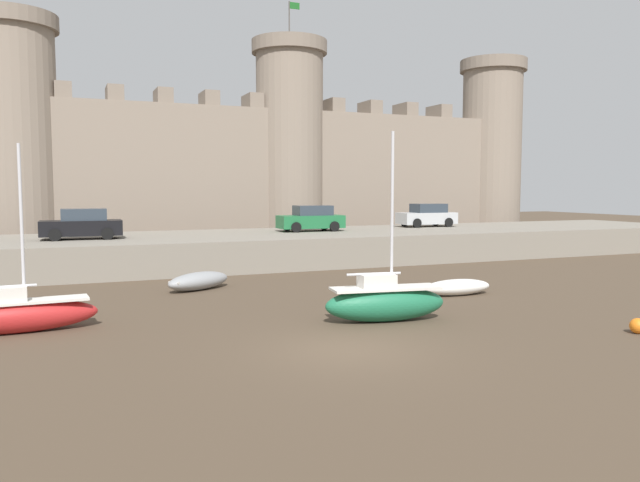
{
  "coord_description": "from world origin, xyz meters",
  "views": [
    {
      "loc": [
        -7.1,
        -15.06,
        4.38
      ],
      "look_at": [
        1.5,
        5.59,
        2.5
      ],
      "focal_mm": 35.0,
      "sensor_mm": 36.0,
      "label": 1
    }
  ],
  "objects_px": {
    "mooring_buoy_off_centre": "(638,326)",
    "car_quay_centre_west": "(82,225)",
    "car_quay_centre_east": "(427,216)",
    "rowboat_midflat_right": "(457,287)",
    "sailboat_near_channel_left": "(385,301)",
    "car_quay_east": "(311,219)",
    "rowboat_foreground_right": "(199,281)",
    "sailboat_midflat_centre": "(16,314)"
  },
  "relations": [
    {
      "from": "mooring_buoy_off_centre",
      "to": "car_quay_east",
      "type": "height_order",
      "value": "car_quay_east"
    },
    {
      "from": "sailboat_near_channel_left",
      "to": "car_quay_centre_east",
      "type": "height_order",
      "value": "sailboat_near_channel_left"
    },
    {
      "from": "rowboat_midflat_right",
      "to": "mooring_buoy_off_centre",
      "type": "xyz_separation_m",
      "value": [
        1.04,
        -7.85,
        -0.11
      ]
    },
    {
      "from": "mooring_buoy_off_centre",
      "to": "car_quay_centre_west",
      "type": "height_order",
      "value": "car_quay_centre_west"
    },
    {
      "from": "rowboat_midflat_right",
      "to": "mooring_buoy_off_centre",
      "type": "bearing_deg",
      "value": -82.45
    },
    {
      "from": "car_quay_centre_east",
      "to": "car_quay_east",
      "type": "xyz_separation_m",
      "value": [
        -9.26,
        -1.16,
        0.0
      ]
    },
    {
      "from": "sailboat_near_channel_left",
      "to": "car_quay_centre_west",
      "type": "xyz_separation_m",
      "value": [
        -8.79,
        17.29,
        1.81
      ]
    },
    {
      "from": "sailboat_near_channel_left",
      "to": "car_quay_centre_east",
      "type": "relative_size",
      "value": 1.51
    },
    {
      "from": "rowboat_foreground_right",
      "to": "sailboat_near_channel_left",
      "type": "bearing_deg",
      "value": -63.67
    },
    {
      "from": "sailboat_near_channel_left",
      "to": "mooring_buoy_off_centre",
      "type": "relative_size",
      "value": 13.19
    },
    {
      "from": "car_quay_centre_east",
      "to": "sailboat_midflat_centre",
      "type": "bearing_deg",
      "value": -146.25
    },
    {
      "from": "mooring_buoy_off_centre",
      "to": "car_quay_centre_west",
      "type": "xyz_separation_m",
      "value": [
        -15.03,
        21.78,
        2.25
      ]
    },
    {
      "from": "sailboat_near_channel_left",
      "to": "rowboat_midflat_right",
      "type": "distance_m",
      "value": 6.2
    },
    {
      "from": "sailboat_midflat_centre",
      "to": "rowboat_midflat_right",
      "type": "height_order",
      "value": "sailboat_midflat_centre"
    },
    {
      "from": "car_quay_centre_east",
      "to": "mooring_buoy_off_centre",
      "type": "bearing_deg",
      "value": -107.88
    },
    {
      "from": "sailboat_midflat_centre",
      "to": "car_quay_east",
      "type": "relative_size",
      "value": 1.39
    },
    {
      "from": "sailboat_near_channel_left",
      "to": "mooring_buoy_off_centre",
      "type": "bearing_deg",
      "value": -35.74
    },
    {
      "from": "sailboat_near_channel_left",
      "to": "car_quay_east",
      "type": "xyz_separation_m",
      "value": [
        4.77,
        18.49,
        1.81
      ]
    },
    {
      "from": "sailboat_near_channel_left",
      "to": "rowboat_midflat_right",
      "type": "bearing_deg",
      "value": 32.9
    },
    {
      "from": "mooring_buoy_off_centre",
      "to": "car_quay_centre_west",
      "type": "relative_size",
      "value": 0.11
    },
    {
      "from": "sailboat_midflat_centre",
      "to": "mooring_buoy_off_centre",
      "type": "xyz_separation_m",
      "value": [
        17.4,
        -7.31,
        -0.36
      ]
    },
    {
      "from": "rowboat_foreground_right",
      "to": "rowboat_midflat_right",
      "type": "distance_m",
      "value": 11.01
    },
    {
      "from": "mooring_buoy_off_centre",
      "to": "car_quay_east",
      "type": "distance_m",
      "value": 23.14
    },
    {
      "from": "sailboat_midflat_centre",
      "to": "mooring_buoy_off_centre",
      "type": "relative_size",
      "value": 12.13
    },
    {
      "from": "sailboat_near_channel_left",
      "to": "rowboat_foreground_right",
      "type": "bearing_deg",
      "value": 116.33
    },
    {
      "from": "car_quay_centre_east",
      "to": "rowboat_midflat_right",
      "type": "bearing_deg",
      "value": -118.47
    },
    {
      "from": "sailboat_near_channel_left",
      "to": "car_quay_centre_west",
      "type": "bearing_deg",
      "value": 116.96
    },
    {
      "from": "rowboat_foreground_right",
      "to": "car_quay_east",
      "type": "bearing_deg",
      "value": 46.64
    },
    {
      "from": "sailboat_midflat_centre",
      "to": "rowboat_midflat_right",
      "type": "relative_size",
      "value": 1.84
    },
    {
      "from": "car_quay_centre_west",
      "to": "car_quay_east",
      "type": "distance_m",
      "value": 13.61
    },
    {
      "from": "rowboat_midflat_right",
      "to": "car_quay_centre_west",
      "type": "height_order",
      "value": "car_quay_centre_west"
    },
    {
      "from": "car_quay_centre_west",
      "to": "car_quay_centre_east",
      "type": "height_order",
      "value": "same"
    },
    {
      "from": "rowboat_foreground_right",
      "to": "car_quay_centre_east",
      "type": "height_order",
      "value": "car_quay_centre_east"
    },
    {
      "from": "rowboat_midflat_right",
      "to": "mooring_buoy_off_centre",
      "type": "relative_size",
      "value": 6.59
    },
    {
      "from": "rowboat_midflat_right",
      "to": "car_quay_centre_west",
      "type": "relative_size",
      "value": 0.76
    },
    {
      "from": "rowboat_midflat_right",
      "to": "car_quay_centre_west",
      "type": "distance_m",
      "value": 19.86
    },
    {
      "from": "sailboat_midflat_centre",
      "to": "mooring_buoy_off_centre",
      "type": "bearing_deg",
      "value": -22.79
    },
    {
      "from": "rowboat_foreground_right",
      "to": "mooring_buoy_off_centre",
      "type": "bearing_deg",
      "value": -51.46
    },
    {
      "from": "rowboat_foreground_right",
      "to": "mooring_buoy_off_centre",
      "type": "xyz_separation_m",
      "value": [
        10.6,
        -13.31,
        -0.17
      ]
    },
    {
      "from": "rowboat_foreground_right",
      "to": "rowboat_midflat_right",
      "type": "xyz_separation_m",
      "value": [
        9.56,
        -5.46,
        -0.06
      ]
    },
    {
      "from": "car_quay_east",
      "to": "rowboat_midflat_right",
      "type": "bearing_deg",
      "value": -88.38
    },
    {
      "from": "mooring_buoy_off_centre",
      "to": "car_quay_centre_east",
      "type": "bearing_deg",
      "value": 72.12
    }
  ]
}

